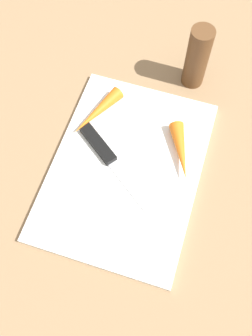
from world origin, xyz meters
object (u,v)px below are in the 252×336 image
knife (102,149)px  pepper_grinder (197,58)px  carrot_long (97,112)px  cutting_board (126,169)px  carrot_short (181,151)px

knife → pepper_grinder: pepper_grinder is taller
carrot_long → pepper_grinder: bearing=158.3°
cutting_board → carrot_short: bearing=-57.0°
carrot_short → knife: bearing=-99.0°
cutting_board → knife: size_ratio=2.08×
carrot_short → carrot_long: bearing=-124.1°
carrot_short → pepper_grinder: pepper_grinder is taller
cutting_board → carrot_short: size_ratio=3.29×
knife → carrot_long: bearing=152.9°
cutting_board → carrot_long: bearing=44.2°
knife → carrot_short: size_ratio=1.58×
cutting_board → knife: 0.06m
knife → carrot_short: bearing=50.8°
carrot_long → pepper_grinder: size_ratio=0.90×
cutting_board → knife: knife is taller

